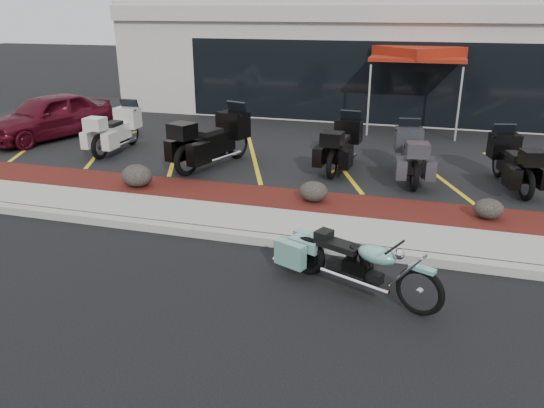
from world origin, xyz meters
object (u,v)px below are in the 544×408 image
(popup_canopy, at_px, (418,54))
(touring_white, at_px, (131,122))
(parked_car, at_px, (48,116))
(traffic_cone, at_px, (335,137))
(hero_cruiser, at_px, (421,285))

(popup_canopy, bearing_deg, touring_white, -154.36)
(parked_car, distance_m, traffic_cone, 8.35)
(hero_cruiser, bearing_deg, touring_white, 163.79)
(hero_cruiser, height_order, parked_car, parked_car)
(traffic_cone, height_order, popup_canopy, popup_canopy)
(touring_white, bearing_deg, hero_cruiser, -130.24)
(parked_car, xyz_separation_m, popup_canopy, (10.18, 4.29, 1.64))
(parked_car, height_order, popup_canopy, popup_canopy)
(hero_cruiser, xyz_separation_m, traffic_cone, (-2.55, 8.22, -0.09))
(touring_white, relative_size, popup_canopy, 0.75)
(hero_cruiser, distance_m, popup_canopy, 11.10)
(popup_canopy, bearing_deg, traffic_cone, -131.08)
(hero_cruiser, bearing_deg, parked_car, 171.58)
(parked_car, bearing_deg, popup_canopy, 41.01)
(traffic_cone, bearing_deg, parked_car, -168.88)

